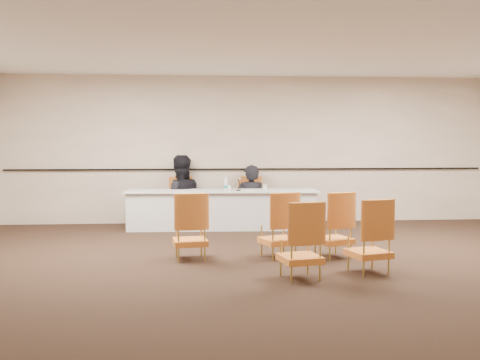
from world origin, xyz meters
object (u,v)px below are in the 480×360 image
(panelist_main, at_px, (251,207))
(aud_chair_front_right, at_px, (333,224))
(panelist_main_chair, at_px, (251,201))
(panelist_second_chair, at_px, (180,201))
(microphone, at_px, (239,184))
(panel_table, at_px, (222,209))
(aud_chair_front_left, at_px, (190,226))
(aud_chair_back_right, at_px, (369,235))
(drinking_glass, at_px, (229,188))
(panelist_second, at_px, (180,203))
(water_bottle, at_px, (226,184))
(aud_chair_back_mid, at_px, (300,240))
(coffee_cup, at_px, (265,188))
(aud_chair_front_mid, at_px, (278,225))

(panelist_main, relative_size, aud_chair_front_right, 1.80)
(panelist_main_chair, xyz_separation_m, aud_chair_front_right, (0.86, -3.24, 0.00))
(panelist_second_chair, bearing_deg, microphone, -28.07)
(panel_table, bearing_deg, aud_chair_front_left, -99.91)
(aud_chair_back_right, bearing_deg, drinking_glass, 98.42)
(panelist_second, relative_size, microphone, 7.61)
(panelist_second_chair, bearing_deg, water_bottle, -31.59)
(aud_chair_front_left, height_order, aud_chair_front_right, same)
(aud_chair_back_mid, bearing_deg, panelist_main_chair, 80.38)
(panelist_second_chair, distance_m, drinking_glass, 1.18)
(coffee_cup, bearing_deg, drinking_glass, 173.53)
(panelist_second, xyz_separation_m, drinking_glass, (0.95, -0.63, 0.34))
(panelist_second_chair, distance_m, aud_chair_front_right, 4.00)
(panelist_main, height_order, aud_chair_front_mid, panelist_main)
(panelist_main_chair, relative_size, aud_chair_front_mid, 1.00)
(panelist_second, distance_m, panelist_second_chair, 0.03)
(microphone, relative_size, aud_chair_back_right, 0.26)
(water_bottle, distance_m, aud_chair_back_right, 3.98)
(aud_chair_front_right, bearing_deg, aud_chair_front_left, 157.94)
(panelist_main, relative_size, panelist_second, 0.90)
(panel_table, relative_size, aud_chair_front_right, 3.84)
(panelist_main, height_order, coffee_cup, panelist_main)
(panelist_main, xyz_separation_m, aud_chair_front_mid, (0.07, -3.21, 0.13))
(panelist_main_chair, distance_m, aud_chair_front_mid, 3.21)
(coffee_cup, bearing_deg, aud_chair_back_right, -76.10)
(panelist_main, bearing_deg, panelist_second, 1.81)
(panel_table, relative_size, aud_chair_front_mid, 3.84)
(panelist_second, distance_m, aud_chair_front_left, 3.26)
(drinking_glass, height_order, aud_chair_back_right, aud_chair_back_right)
(panelist_main_chair, distance_m, aud_chair_front_left, 3.41)
(aud_chair_front_left, bearing_deg, coffee_cup, 54.35)
(panelist_main, height_order, aud_chair_front_right, panelist_main)
(aud_chair_front_left, bearing_deg, panelist_second, 87.22)
(panel_table, xyz_separation_m, panelist_second, (-0.82, 0.58, 0.07))
(aud_chair_front_left, bearing_deg, panelist_main_chair, 62.68)
(panelist_second_chair, height_order, aud_chair_front_mid, same)
(panelist_second, distance_m, coffee_cup, 1.81)
(drinking_glass, height_order, aud_chair_back_mid, aud_chair_back_mid)
(water_bottle, bearing_deg, panelist_second_chair, 146.28)
(panelist_main, distance_m, aud_chair_front_mid, 3.21)
(drinking_glass, bearing_deg, water_bottle, 147.32)
(aud_chair_back_right, bearing_deg, panelist_second_chair, 105.73)
(drinking_glass, distance_m, aud_chair_back_mid, 3.87)
(panelist_main, xyz_separation_m, aud_chair_front_left, (-1.18, -3.20, 0.13))
(aud_chair_front_left, height_order, aud_chair_back_mid, same)
(panelist_main, xyz_separation_m, water_bottle, (-0.54, -0.54, 0.52))
(aud_chair_front_left, distance_m, aud_chair_back_right, 2.45)
(panelist_second, height_order, aud_chair_front_right, panelist_second)
(aud_chair_front_left, bearing_deg, aud_chair_front_right, -8.20)
(microphone, height_order, aud_chair_back_right, microphone)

